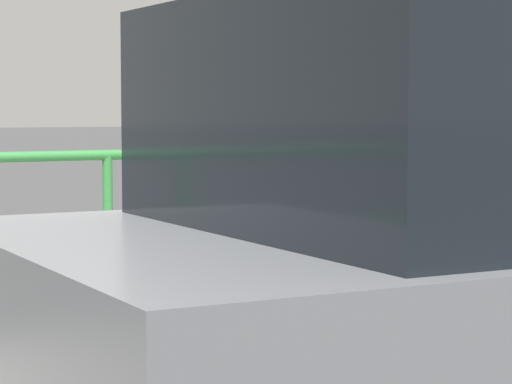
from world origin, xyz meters
The scene contains 3 objects.
parking_meter centered at (-0.34, 0.32, 1.13)m, with size 0.17×0.18×1.37m.
pedestrian_at_meter centered at (0.26, 0.55, 1.07)m, with size 0.55×0.72×1.64m.
background_railing centered at (0.00, 2.46, 0.94)m, with size 24.06×0.06×1.11m.
Camera 1 is at (-2.32, -3.62, 1.49)m, focal length 75.87 mm.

